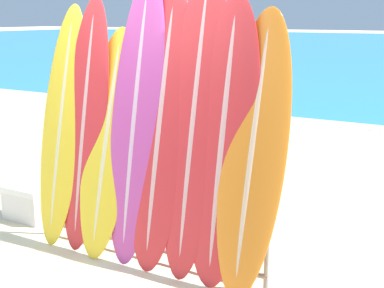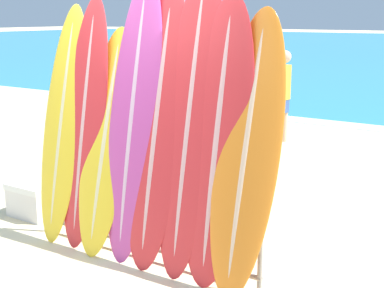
{
  "view_description": "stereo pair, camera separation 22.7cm",
  "coord_description": "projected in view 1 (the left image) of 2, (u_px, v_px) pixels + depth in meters",
  "views": [
    {
      "loc": [
        3.01,
        -3.39,
        2.18
      ],
      "look_at": [
        0.4,
        1.13,
        0.92
      ],
      "focal_mm": 50.0,
      "sensor_mm": 36.0,
      "label": 1
    },
    {
      "loc": [
        3.2,
        -3.28,
        2.18
      ],
      "look_at": [
        0.4,
        1.13,
        0.92
      ],
      "focal_mm": 50.0,
      "sensor_mm": 36.0,
      "label": 2
    }
  ],
  "objects": [
    {
      "name": "surfboard_slot_1",
      "position": [
        85.0,
        125.0,
        5.01
      ],
      "size": [
        0.5,
        0.53,
        2.37
      ],
      "color": "red",
      "rests_on": "ground_plane"
    },
    {
      "name": "surfboard_slot_6",
      "position": [
        223.0,
        143.0,
        4.31
      ],
      "size": [
        0.6,
        0.52,
        2.36
      ],
      "color": "red",
      "rests_on": "ground_plane"
    },
    {
      "name": "surfboard_slot_5",
      "position": [
        194.0,
        124.0,
        4.44
      ],
      "size": [
        0.54,
        0.6,
        2.61
      ],
      "color": "red",
      "rests_on": "ground_plane"
    },
    {
      "name": "ground_plane",
      "position": [
        92.0,
        263.0,
        4.83
      ],
      "size": [
        160.0,
        160.0,
        0.0
      ],
      "primitive_type": "plane",
      "color": "beige"
    },
    {
      "name": "surfboard_slot_2",
      "position": [
        108.0,
        143.0,
        4.89
      ],
      "size": [
        0.55,
        0.62,
        2.09
      ],
      "color": "yellow",
      "rests_on": "ground_plane"
    },
    {
      "name": "cooler_box",
      "position": [
        31.0,
        201.0,
        5.87
      ],
      "size": [
        0.53,
        0.4,
        0.38
      ],
      "color": "silver",
      "rests_on": "ground_plane"
    },
    {
      "name": "person_mid_beach",
      "position": [
        231.0,
        101.0,
        8.15
      ],
      "size": [
        0.28,
        0.24,
        1.68
      ],
      "rotation": [
        0.0,
        0.0,
        5.89
      ],
      "color": "#846047",
      "rests_on": "ground_plane"
    },
    {
      "name": "person_near_water",
      "position": [
        118.0,
        97.0,
        8.48
      ],
      "size": [
        0.29,
        0.28,
        1.69
      ],
      "rotation": [
        0.0,
        0.0,
        0.74
      ],
      "color": "#A87A5B",
      "rests_on": "ground_plane"
    },
    {
      "name": "surfboard_slot_7",
      "position": [
        253.0,
        153.0,
        4.18
      ],
      "size": [
        0.56,
        0.66,
        2.26
      ],
      "color": "orange",
      "rests_on": "ground_plane"
    },
    {
      "name": "surfboard_slot_0",
      "position": [
        63.0,
        125.0,
        5.14
      ],
      "size": [
        0.5,
        0.6,
        2.3
      ],
      "color": "yellow",
      "rests_on": "ground_plane"
    },
    {
      "name": "surfboard_slot_3",
      "position": [
        136.0,
        121.0,
        4.71
      ],
      "size": [
        0.54,
        0.6,
        2.56
      ],
      "color": "#B23D8E",
      "rests_on": "ground_plane"
    },
    {
      "name": "surfboard_rack",
      "position": [
        148.0,
        209.0,
        4.8
      ],
      "size": [
        2.35,
        0.04,
        0.9
      ],
      "color": "gray",
      "rests_on": "ground_plane"
    },
    {
      "name": "surfboard_slot_4",
      "position": [
        161.0,
        130.0,
        4.6
      ],
      "size": [
        0.58,
        0.61,
        2.44
      ],
      "color": "red",
      "rests_on": "ground_plane"
    },
    {
      "name": "person_far_left",
      "position": [
        273.0,
        92.0,
        9.3
      ],
      "size": [
        0.22,
        0.27,
        1.61
      ],
      "rotation": [
        0.0,
        0.0,
        1.49
      ],
      "color": "beige",
      "rests_on": "ground_plane"
    }
  ]
}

